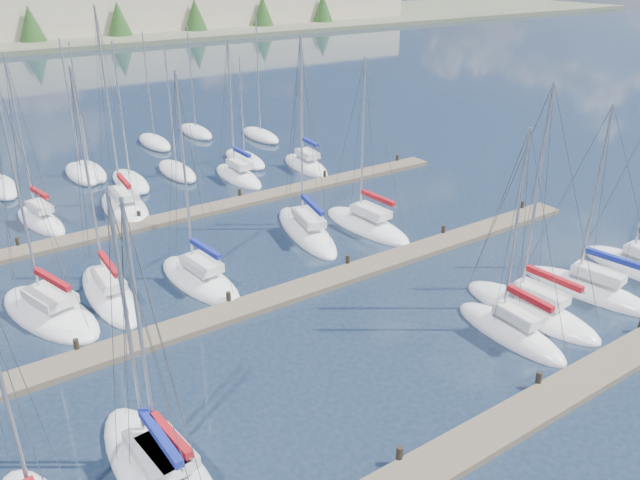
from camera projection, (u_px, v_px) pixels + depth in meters
ground at (84, 128)px, 68.20m from camera, size 400.00×400.00×0.00m
dock_near at (491, 433)px, 24.62m from camera, size 44.00×1.93×1.10m
dock_mid at (300, 290)px, 35.13m from camera, size 44.00×1.93×1.10m
dock_far at (197, 212)px, 45.64m from camera, size 44.00×1.93×1.10m
sailboat_g at (640, 268)px, 37.41m from camera, size 2.73×7.46×12.56m
sailboat_h at (50, 313)px, 32.82m from camera, size 5.21×8.60×13.54m
sailboat_b at (155, 470)px, 22.83m from camera, size 2.86×8.41×11.58m
sailboat_p at (238, 176)px, 52.91m from camera, size 2.44×7.09×12.21m
sailboat_q at (306, 165)px, 55.62m from camera, size 3.09×7.07×10.29m
sailboat_j at (200, 280)px, 36.14m from camera, size 3.44×7.73×12.73m
sailboat_o at (125, 206)px, 46.57m from camera, size 3.58×8.30×15.07m
sailboat_d at (510, 332)px, 31.14m from camera, size 2.15×6.65×11.22m
sailboat_i at (110, 294)px, 34.56m from camera, size 2.49×8.06×13.19m
sailboat_c at (166, 472)px, 22.73m from camera, size 3.20×6.92×11.48m
sailboat_n at (41, 220)px, 44.08m from camera, size 3.15×6.94×12.38m
sailboat_k at (307, 231)px, 42.45m from camera, size 4.36×9.39×13.73m
sailboat_e at (530, 310)px, 33.02m from camera, size 3.27×8.18×12.79m
sailboat_l at (367, 225)px, 43.37m from camera, size 3.16×8.17×12.24m
sailboat_f at (588, 290)px, 35.01m from camera, size 3.46×7.98×11.29m
distant_boats at (84, 172)px, 53.67m from camera, size 36.93×20.75×13.30m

